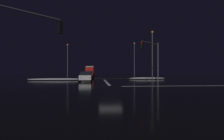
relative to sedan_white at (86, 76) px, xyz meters
name	(u,v)px	position (x,y,z in m)	size (l,w,h in m)	color
ground	(110,87)	(3.18, -9.44, -0.85)	(120.00, 120.00, 0.10)	black
stop_line_north	(106,82)	(3.18, -1.70, -0.80)	(0.35, 13.22, 0.01)	white
centre_line_ns	(103,79)	(3.18, 9.90, -0.80)	(22.00, 0.15, 0.01)	yellow
crosswalk_bar_east	(179,86)	(11.03, -9.44, -0.80)	(13.22, 0.40, 0.01)	white
snow_bank_left_curb	(56,79)	(-5.36, 3.92, -0.62)	(9.91, 1.50, 0.37)	white
snow_bank_right_curb	(147,78)	(11.73, 6.42, -0.61)	(7.19, 1.50, 0.38)	white
sedan_white	(86,76)	(0.00, 0.00, 0.00)	(2.02, 4.33, 1.57)	silver
sedan_gray	(87,75)	(-0.06, 6.51, 0.00)	(2.02, 4.33, 1.57)	slate
sedan_red	(89,75)	(0.06, 12.24, 0.00)	(2.02, 4.33, 1.57)	maroon
sedan_green	(88,74)	(-0.36, 18.12, 0.00)	(2.02, 4.33, 1.57)	#14512D
sedan_orange	(90,74)	(-0.01, 23.50, 0.00)	(2.02, 4.33, 1.57)	#C66014
box_truck	(90,70)	(-0.25, 31.55, 0.91)	(2.68, 8.28, 3.08)	red
traffic_signal_sw	(26,34)	(-3.44, -16.07, 3.58)	(3.85, 3.85, 6.28)	#4C4C51
traffic_signal_ne	(152,54)	(9.84, -2.79, 3.45)	(3.74, 3.74, 6.09)	#4C4C51
streetlamp_right_near	(152,52)	(12.03, 3.90, 4.41)	(0.44, 0.44, 9.04)	#424247
streetlamp_right_far	(134,57)	(12.03, 19.90, 4.50)	(0.44, 0.44, 9.21)	#424247
streetlamp_left_far	(68,58)	(-5.66, 19.90, 4.19)	(0.44, 0.44, 8.62)	#424247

